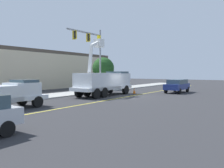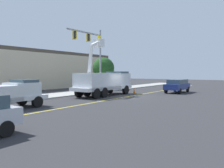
% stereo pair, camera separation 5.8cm
% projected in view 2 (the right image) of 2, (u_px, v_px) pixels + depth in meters
% --- Properties ---
extents(ground, '(120.00, 120.00, 0.00)m').
position_uv_depth(ground, '(128.00, 97.00, 24.71)').
color(ground, '#2D2D30').
extents(sidewalk_far_side, '(60.03, 4.16, 0.12)m').
position_uv_depth(sidewalk_far_side, '(79.00, 93.00, 28.64)').
color(sidewalk_far_side, '#9E9E99').
rests_on(sidewalk_far_side, ground).
extents(lane_centre_stripe, '(50.00, 0.63, 0.01)m').
position_uv_depth(lane_centre_stripe, '(128.00, 97.00, 24.71)').
color(lane_centre_stripe, yellow).
rests_on(lane_centre_stripe, ground).
extents(utility_bucket_truck, '(8.22, 2.84, 6.81)m').
position_uv_depth(utility_bucket_truck, '(104.00, 81.00, 25.66)').
color(utility_bucket_truck, silver).
rests_on(utility_bucket_truck, ground).
extents(service_pickup_truck, '(5.62, 2.23, 2.06)m').
position_uv_depth(service_pickup_truck, '(6.00, 94.00, 16.04)').
color(service_pickup_truck, silver).
rests_on(service_pickup_truck, ground).
extents(passing_minivan, '(4.82, 1.99, 1.69)m').
position_uv_depth(passing_minivan, '(177.00, 85.00, 29.34)').
color(passing_minivan, navy).
rests_on(passing_minivan, ground).
extents(traffic_cone_mid_front, '(0.40, 0.40, 0.74)m').
position_uv_depth(traffic_cone_mid_front, '(134.00, 91.00, 27.82)').
color(traffic_cone_mid_front, black).
rests_on(traffic_cone_mid_front, ground).
extents(traffic_signal_mast, '(6.16, 0.58, 8.12)m').
position_uv_depth(traffic_signal_mast, '(92.00, 49.00, 28.88)').
color(traffic_signal_mast, gray).
rests_on(traffic_signal_mast, ground).
extents(commercial_building_backdrop, '(25.18, 8.23, 5.94)m').
position_uv_depth(commercial_building_backdrop, '(47.00, 70.00, 39.16)').
color(commercial_building_backdrop, beige).
rests_on(commercial_building_backdrop, ground).
extents(street_tree_right, '(3.30, 3.30, 4.84)m').
position_uv_depth(street_tree_right, '(103.00, 68.00, 34.76)').
color(street_tree_right, brown).
rests_on(street_tree_right, ground).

